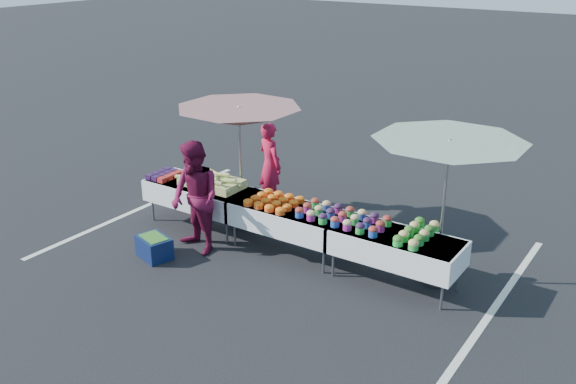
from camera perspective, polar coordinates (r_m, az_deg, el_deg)
The scene contains 17 objects.
ground at distance 10.08m, azimuth -0.00°, elevation -5.30°, with size 80.00×80.00×0.00m, color black.
stripe_left at distance 12.00m, azimuth -12.81°, elevation -1.35°, with size 0.10×5.00×0.00m, color silver.
stripe_right at distance 8.93m, azimuth 17.61°, elevation -10.18°, with size 0.10×5.00×0.00m, color silver.
table_left at distance 10.86m, azimuth -7.91°, elevation -0.13°, with size 1.86×0.81×0.75m.
table_center at distance 9.83m, azimuth -0.00°, elevation -2.26°, with size 1.86×0.81×0.75m.
table_right at distance 9.05m, azimuth 9.55°, elevation -4.77°, with size 1.86×0.81×0.75m.
berry_punnets at distance 11.21m, azimuth -10.90°, elevation 1.51°, with size 0.40×0.54×0.08m.
corn_pile at distance 10.64m, azimuth -6.78°, elevation 0.96°, with size 1.16×0.57×0.26m.
plastic_bags at distance 10.40m, azimuth -7.81°, elevation 0.02°, with size 0.30×0.25×0.05m, color white.
carrot_bowls at distance 9.87m, azimuth -1.24°, elevation -0.81°, with size 0.75×0.69×0.11m.
potato_cups at distance 9.28m, azimuth 4.88°, elevation -2.16°, with size 1.34×0.58×0.16m.
bean_baskets at distance 8.92m, azimuth 11.37°, elevation -3.59°, with size 0.36×0.86×0.15m.
vendor at distance 11.54m, azimuth -1.61°, elevation 2.42°, with size 0.57×0.37×1.56m, color #C3163C.
customer at distance 9.86m, azimuth -8.23°, elevation -0.55°, with size 0.86×0.67×1.76m, color maroon.
umbrella_left at distance 10.39m, azimuth -4.36°, elevation 6.63°, with size 2.69×2.69×2.09m.
umbrella_right at distance 8.74m, azimuth 14.08°, elevation 3.40°, with size 2.72×2.72×2.12m.
storage_bin at distance 10.03m, azimuth -11.80°, elevation -4.79°, with size 0.62×0.52×0.35m.
Camera 1 is at (5.02, -7.49, 4.52)m, focal length 40.00 mm.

